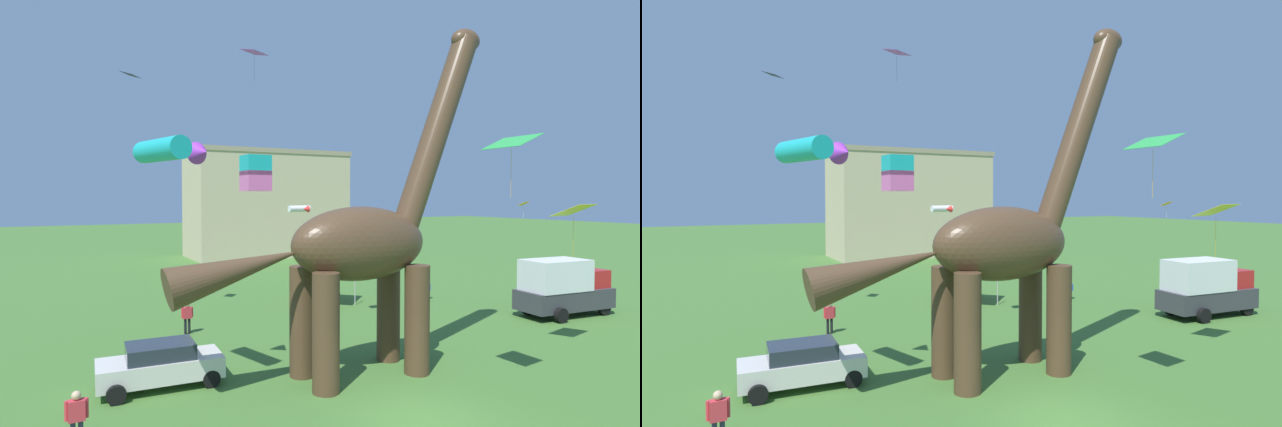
% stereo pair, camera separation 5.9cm
% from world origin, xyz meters
% --- Properties ---
extents(ground_plane, '(240.00, 240.00, 0.00)m').
position_xyz_m(ground_plane, '(0.00, 0.00, 0.00)').
color(ground_plane, '#42702D').
extents(dinosaur_sculpture, '(13.05, 2.76, 13.64)m').
position_xyz_m(dinosaur_sculpture, '(0.45, 4.13, 4.93)').
color(dinosaur_sculpture, '#513823').
rests_on(dinosaur_sculpture, ground_plane).
extents(parked_sedan_left, '(4.31, 2.05, 1.55)m').
position_xyz_m(parked_sedan_left, '(-6.30, 6.43, 0.81)').
color(parked_sedan_left, silver).
rests_on(parked_sedan_left, ground_plane).
extents(parked_box_truck, '(5.77, 2.63, 3.20)m').
position_xyz_m(parked_box_truck, '(15.69, 6.62, 1.65)').
color(parked_box_truck, '#38383D').
rests_on(parked_box_truck, ground_plane).
extents(person_near_flyer, '(0.44, 0.19, 1.18)m').
position_xyz_m(person_near_flyer, '(11.96, 13.70, 0.71)').
color(person_near_flyer, black).
rests_on(person_near_flyer, ground_plane).
extents(person_vendor_side, '(0.57, 0.25, 1.54)m').
position_xyz_m(person_vendor_side, '(-3.80, 12.87, 0.93)').
color(person_vendor_side, black).
rests_on(person_vendor_side, ground_plane).
extents(person_photographer, '(0.59, 0.26, 1.57)m').
position_xyz_m(person_photographer, '(-9.11, 2.96, 0.95)').
color(person_photographer, '#2D3347').
rests_on(person_photographer, ground_plane).
extents(festival_canopy_tent, '(3.15, 3.15, 3.00)m').
position_xyz_m(festival_canopy_tent, '(5.55, 15.89, 2.54)').
color(festival_canopy_tent, '#B2B2B7').
rests_on(festival_canopy_tent, ground_plane).
extents(kite_drifting, '(1.96, 1.56, 2.26)m').
position_xyz_m(kite_drifting, '(9.52, 1.77, 6.10)').
color(kite_drifting, yellow).
extents(kite_mid_center, '(0.96, 0.96, 1.33)m').
position_xyz_m(kite_mid_center, '(-2.82, 6.19, 7.56)').
color(kite_mid_center, '#19B2B7').
extents(kite_high_left, '(1.96, 1.83, 1.93)m').
position_xyz_m(kite_high_left, '(1.89, 18.54, 15.77)').
color(kite_high_left, purple).
extents(kite_mid_left, '(1.14, 1.19, 0.21)m').
position_xyz_m(kite_mid_left, '(-5.85, 15.96, 12.94)').
color(kite_mid_left, black).
extents(kite_mid_right, '(2.53, 2.71, 0.77)m').
position_xyz_m(kite_mid_right, '(-6.21, 4.91, 8.15)').
color(kite_mid_right, '#19B2B7').
extents(kite_trailing, '(1.07, 1.51, 1.95)m').
position_xyz_m(kite_trailing, '(2.87, -0.74, 8.35)').
color(kite_trailing, green).
extents(kite_far_right, '(0.44, 0.44, 0.62)m').
position_xyz_m(kite_far_right, '(4.81, 11.44, 5.33)').
color(kite_far_right, green).
extents(kite_apex, '(1.02, 0.84, 1.15)m').
position_xyz_m(kite_apex, '(20.54, 13.37, 6.17)').
color(kite_apex, orange).
extents(kite_near_low, '(1.69, 1.46, 0.49)m').
position_xyz_m(kite_near_low, '(6.24, 20.76, 5.82)').
color(kite_near_low, white).
extents(background_building_block, '(17.69, 8.23, 11.86)m').
position_xyz_m(background_building_block, '(12.37, 41.96, 5.94)').
color(background_building_block, '#CCB78E').
rests_on(background_building_block, ground_plane).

